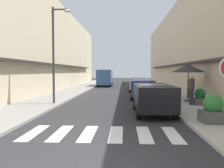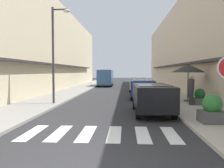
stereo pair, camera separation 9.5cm
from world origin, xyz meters
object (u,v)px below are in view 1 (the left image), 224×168
(delivery_van, at_px, (105,77))
(cafe_umbrella, at_px, (188,68))
(parked_car_near, at_px, (153,96))
(parked_car_mid, at_px, (143,87))
(pedestrian_walking_far, at_px, (192,89))
(pedestrian_walking_near, at_px, (189,87))
(parked_car_far, at_px, (138,83))
(planter_midblock, at_px, (200,97))
(street_lamp, at_px, (56,46))
(planter_corner, at_px, (213,110))

(delivery_van, bearing_deg, cafe_umbrella, -68.25)
(parked_car_near, height_order, parked_car_mid, same)
(cafe_umbrella, bearing_deg, pedestrian_walking_far, -98.26)
(parked_car_near, bearing_deg, pedestrian_walking_near, 61.61)
(parked_car_far, height_order, planter_midblock, parked_car_far)
(pedestrian_walking_near, bearing_deg, planter_midblock, -117.97)
(parked_car_mid, height_order, pedestrian_walking_far, pedestrian_walking_far)
(parked_car_mid, relative_size, cafe_umbrella, 1.76)
(street_lamp, xyz_separation_m, cafe_umbrella, (8.58, 1.56, -1.41))
(delivery_van, bearing_deg, planter_corner, -75.75)
(planter_corner, distance_m, pedestrian_walking_far, 5.06)
(pedestrian_walking_near, bearing_deg, parked_car_mid, 152.39)
(delivery_van, bearing_deg, street_lamp, -94.46)
(delivery_van, bearing_deg, parked_car_far, -64.17)
(parked_car_mid, bearing_deg, parked_car_near, -90.00)
(parked_car_near, xyz_separation_m, pedestrian_walking_far, (2.61, 2.54, 0.15))
(parked_car_far, height_order, street_lamp, street_lamp)
(cafe_umbrella, bearing_deg, planter_corner, -96.81)
(pedestrian_walking_near, bearing_deg, cafe_umbrella, -129.78)
(street_lamp, relative_size, cafe_umbrella, 2.40)
(parked_car_near, distance_m, parked_car_mid, 6.74)
(street_lamp, height_order, planter_corner, street_lamp)
(parked_car_mid, height_order, parked_car_far, same)
(delivery_van, distance_m, cafe_umbrella, 19.11)
(cafe_umbrella, distance_m, planter_corner, 7.15)
(street_lamp, bearing_deg, planter_corner, -34.52)
(parked_car_near, height_order, parked_car_far, same)
(parked_car_near, xyz_separation_m, planter_corner, (2.06, -2.47, -0.31))
(cafe_umbrella, height_order, planter_corner, cafe_umbrella)
(street_lamp, distance_m, pedestrian_walking_far, 8.73)
(parked_car_near, distance_m, delivery_van, 22.54)
(parked_car_mid, relative_size, parked_car_far, 0.99)
(delivery_van, distance_m, pedestrian_walking_near, 17.47)
(parked_car_mid, height_order, planter_corner, parked_car_mid)
(street_lamp, xyz_separation_m, planter_corner, (7.75, -5.33, -3.12))
(delivery_van, xyz_separation_m, street_lamp, (-1.50, -19.29, 2.33))
(pedestrian_walking_near, xyz_separation_m, pedestrian_walking_far, (-0.89, -3.93, 0.13))
(cafe_umbrella, bearing_deg, delivery_van, 111.75)
(delivery_van, height_order, street_lamp, street_lamp)
(planter_corner, relative_size, pedestrian_walking_far, 0.62)
(pedestrian_walking_far, bearing_deg, street_lamp, 84.78)
(parked_car_far, bearing_deg, pedestrian_walking_far, -76.61)
(parked_car_mid, distance_m, planter_midblock, 5.09)
(parked_car_near, distance_m, planter_corner, 3.23)
(street_lamp, bearing_deg, parked_car_mid, 34.27)
(delivery_van, height_order, pedestrian_walking_far, delivery_van)
(pedestrian_walking_far, bearing_deg, pedestrian_walking_near, -15.74)
(parked_car_mid, relative_size, pedestrian_walking_near, 2.80)
(parked_car_near, distance_m, parked_car_far, 13.48)
(parked_car_near, relative_size, street_lamp, 0.72)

